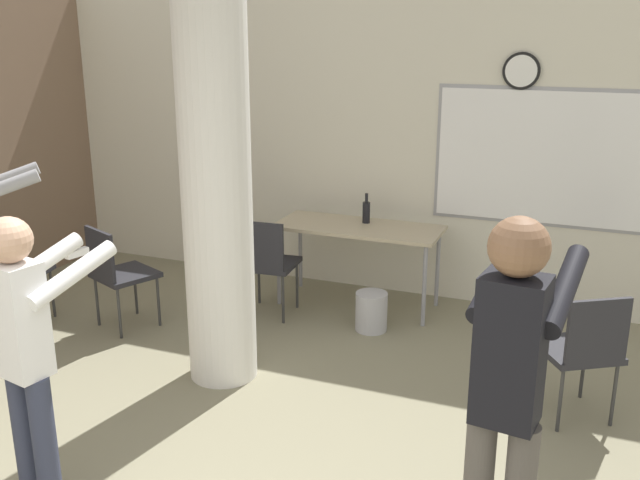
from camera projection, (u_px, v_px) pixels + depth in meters
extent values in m
cube|color=beige|center=(403.00, 142.00, 6.38)|extent=(8.00, 0.12, 2.80)
cylinder|color=black|center=(521.00, 71.00, 5.78)|extent=(0.30, 0.03, 0.30)
cylinder|color=white|center=(521.00, 71.00, 5.76)|extent=(0.25, 0.01, 0.25)
cube|color=#99999E|center=(545.00, 158.00, 5.90)|extent=(1.82, 0.01, 1.16)
cube|color=white|center=(545.00, 158.00, 5.90)|extent=(1.76, 0.02, 1.10)
cylinder|color=silver|center=(216.00, 183.00, 4.73)|extent=(0.48, 0.48, 2.80)
cube|color=tan|center=(359.00, 227.00, 6.19)|extent=(1.44, 0.60, 0.03)
cylinder|color=gray|center=(279.00, 267.00, 6.32)|extent=(0.04, 0.04, 0.70)
cylinder|color=gray|center=(424.00, 286.00, 5.85)|extent=(0.04, 0.04, 0.70)
cylinder|color=gray|center=(300.00, 251.00, 6.75)|extent=(0.04, 0.04, 0.70)
cylinder|color=gray|center=(438.00, 268.00, 6.28)|extent=(0.04, 0.04, 0.70)
cylinder|color=black|center=(366.00, 213.00, 6.25)|extent=(0.07, 0.07, 0.19)
cylinder|color=black|center=(367.00, 198.00, 6.22)|extent=(0.03, 0.03, 0.08)
cylinder|color=#B2B2B7|center=(371.00, 311.00, 5.82)|extent=(0.26, 0.26, 0.32)
cube|color=#232328|center=(270.00, 264.00, 6.09)|extent=(0.47, 0.47, 0.04)
cube|color=#232328|center=(261.00, 246.00, 5.84)|extent=(0.40, 0.06, 0.40)
cylinder|color=#333333|center=(297.00, 285.00, 6.27)|extent=(0.02, 0.02, 0.43)
cylinder|color=#333333|center=(259.00, 281.00, 6.37)|extent=(0.02, 0.02, 0.43)
cylinder|color=#333333|center=(283.00, 299.00, 5.94)|extent=(0.02, 0.02, 0.43)
cylinder|color=#333333|center=(243.00, 294.00, 6.04)|extent=(0.02, 0.02, 0.43)
cube|color=#232328|center=(18.00, 273.00, 5.87)|extent=(0.52, 0.52, 0.04)
cylinder|color=#333333|center=(29.00, 309.00, 5.73)|extent=(0.02, 0.02, 0.43)
cylinder|color=#333333|center=(52.00, 293.00, 6.07)|extent=(0.02, 0.02, 0.43)
cylinder|color=#333333|center=(14.00, 291.00, 6.13)|extent=(0.02, 0.02, 0.43)
cube|color=#232328|center=(125.00, 275.00, 5.83)|extent=(0.58, 0.58, 0.04)
cube|color=#232328|center=(100.00, 254.00, 5.63)|extent=(0.38, 0.18, 0.40)
cylinder|color=#333333|center=(158.00, 301.00, 5.89)|extent=(0.02, 0.02, 0.43)
cylinder|color=#333333|center=(135.00, 290.00, 6.14)|extent=(0.02, 0.02, 0.43)
cylinder|color=#333333|center=(119.00, 313.00, 5.65)|extent=(0.02, 0.02, 0.43)
cylinder|color=#333333|center=(97.00, 301.00, 5.90)|extent=(0.02, 0.02, 0.43)
cube|color=#232328|center=(576.00, 350.00, 4.48)|extent=(0.61, 0.61, 0.04)
cube|color=#232328|center=(598.00, 331.00, 4.22)|extent=(0.35, 0.24, 0.40)
cylinder|color=#333333|center=(583.00, 368.00, 4.75)|extent=(0.02, 0.02, 0.43)
cylinder|color=#333333|center=(533.00, 373.00, 4.68)|extent=(0.02, 0.02, 0.43)
cylinder|color=#333333|center=(614.00, 395.00, 4.41)|extent=(0.02, 0.02, 0.43)
cylinder|color=#333333|center=(560.00, 400.00, 4.34)|extent=(0.02, 0.02, 0.43)
cylinder|color=#2D3347|center=(46.00, 451.00, 3.50)|extent=(0.12, 0.12, 0.80)
cylinder|color=#2D3347|center=(26.00, 441.00, 3.59)|extent=(0.12, 0.12, 0.80)
cube|color=white|center=(19.00, 320.00, 3.35)|extent=(0.27, 0.23, 0.57)
sphere|color=tan|center=(9.00, 240.00, 3.23)|extent=(0.22, 0.22, 0.22)
cylinder|color=white|center=(73.00, 274.00, 3.40)|extent=(0.18, 0.51, 0.23)
cylinder|color=white|center=(39.00, 265.00, 3.54)|extent=(0.18, 0.51, 0.23)
cube|color=white|center=(77.00, 253.00, 3.72)|extent=(0.06, 0.13, 0.04)
cube|color=black|center=(510.00, 351.00, 2.80)|extent=(0.28, 0.23, 0.62)
sphere|color=brown|center=(519.00, 247.00, 2.67)|extent=(0.24, 0.24, 0.24)
cylinder|color=black|center=(565.00, 290.00, 2.88)|extent=(0.16, 0.56, 0.25)
cylinder|color=black|center=(496.00, 278.00, 3.01)|extent=(0.16, 0.56, 0.25)
cube|color=white|center=(511.00, 261.00, 3.22)|extent=(0.05, 0.13, 0.04)
cylinder|color=#99999E|center=(0.00, 181.00, 4.94)|extent=(0.46, 0.44, 0.25)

